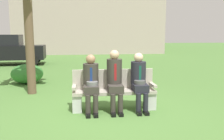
{
  "coord_description": "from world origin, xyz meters",
  "views": [
    {
      "loc": [
        -0.55,
        -4.85,
        1.7
      ],
      "look_at": [
        0.15,
        0.66,
        0.85
      ],
      "focal_mm": 37.59,
      "sensor_mm": 36.0,
      "label": 1
    }
  ],
  "objects_px": {
    "seated_man_middle": "(115,77)",
    "parked_car_near": "(8,50)",
    "seated_man_left": "(91,80)",
    "seated_man_right": "(139,79)",
    "shrub_near_bench": "(27,74)",
    "park_bench": "(114,91)"
  },
  "relations": [
    {
      "from": "seated_man_left",
      "to": "parked_car_near",
      "type": "bearing_deg",
      "value": 116.48
    },
    {
      "from": "park_bench",
      "to": "seated_man_middle",
      "type": "relative_size",
      "value": 1.38
    },
    {
      "from": "park_bench",
      "to": "seated_man_left",
      "type": "bearing_deg",
      "value": -165.44
    },
    {
      "from": "seated_man_right",
      "to": "park_bench",
      "type": "bearing_deg",
      "value": 166.58
    },
    {
      "from": "park_bench",
      "to": "seated_man_right",
      "type": "relative_size",
      "value": 1.45
    },
    {
      "from": "seated_man_middle",
      "to": "parked_car_near",
      "type": "height_order",
      "value": "parked_car_near"
    },
    {
      "from": "seated_man_left",
      "to": "seated_man_right",
      "type": "relative_size",
      "value": 0.98
    },
    {
      "from": "seated_man_left",
      "to": "seated_man_middle",
      "type": "bearing_deg",
      "value": 1.63
    },
    {
      "from": "park_bench",
      "to": "seated_man_left",
      "type": "distance_m",
      "value": 0.61
    },
    {
      "from": "seated_man_right",
      "to": "parked_car_near",
      "type": "bearing_deg",
      "value": 121.93
    },
    {
      "from": "seated_man_middle",
      "to": "shrub_near_bench",
      "type": "xyz_separation_m",
      "value": [
        -2.63,
        3.31,
        -0.41
      ]
    },
    {
      "from": "shrub_near_bench",
      "to": "parked_car_near",
      "type": "xyz_separation_m",
      "value": [
        -2.19,
        5.29,
        0.5
      ]
    },
    {
      "from": "seated_man_middle",
      "to": "parked_car_near",
      "type": "bearing_deg",
      "value": 119.25
    },
    {
      "from": "park_bench",
      "to": "seated_man_right",
      "type": "bearing_deg",
      "value": -13.42
    },
    {
      "from": "seated_man_left",
      "to": "seated_man_right",
      "type": "xyz_separation_m",
      "value": [
        1.07,
        0.0,
        0.01
      ]
    },
    {
      "from": "seated_man_middle",
      "to": "parked_car_near",
      "type": "xyz_separation_m",
      "value": [
        -4.82,
        8.6,
        0.08
      ]
    },
    {
      "from": "seated_man_right",
      "to": "shrub_near_bench",
      "type": "relative_size",
      "value": 1.19
    },
    {
      "from": "seated_man_middle",
      "to": "shrub_near_bench",
      "type": "bearing_deg",
      "value": 128.46
    },
    {
      "from": "seated_man_left",
      "to": "seated_man_middle",
      "type": "relative_size",
      "value": 0.93
    },
    {
      "from": "park_bench",
      "to": "parked_car_near",
      "type": "relative_size",
      "value": 0.47
    },
    {
      "from": "seated_man_right",
      "to": "parked_car_near",
      "type": "xyz_separation_m",
      "value": [
        -5.37,
        8.61,
        0.12
      ]
    },
    {
      "from": "seated_man_left",
      "to": "seated_man_right",
      "type": "distance_m",
      "value": 1.07
    }
  ]
}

